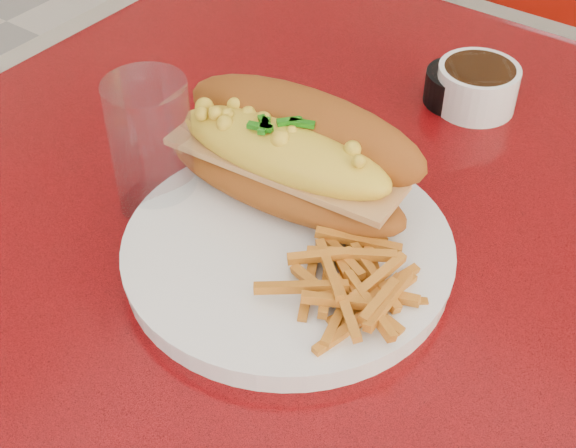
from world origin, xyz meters
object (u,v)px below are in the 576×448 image
Objects in this scene: mac_hoagie at (291,153)px; water_tumbler at (152,146)px; gravy_ramekin at (477,86)px; dinner_plate at (288,251)px; fork at (377,244)px; sauce_cup_left at (458,86)px; diner_table at (496,404)px.

water_tumbler reaches higher than mac_hoagie.
gravy_ramekin is at bearing 72.37° from mac_hoagie.
mac_hoagie is at bearing 123.89° from dinner_plate.
dinner_plate is 2.57× the size of water_tumbler.
sauce_cup_left is at bearing 0.70° from fork.
water_tumbler is (-0.13, -0.01, 0.05)m from dinner_plate.
water_tumbler is (-0.19, -0.05, 0.04)m from fork.
diner_table is at bearing -53.18° from gravy_ramekin.
sauce_cup_left reaches higher than diner_table.
sauce_cup_left is (-0.06, 0.25, -0.00)m from fork.
sauce_cup_left is at bearing 76.54° from mac_hoagie.
water_tumbler reaches higher than dinner_plate.
mac_hoagie is 0.10m from fork.
diner_table is 3.98× the size of dinner_plate.
water_tumbler is at bearing 92.27° from fork.
mac_hoagie reaches higher than fork.
gravy_ramekin is (-0.04, 0.25, 0.01)m from fork.
mac_hoagie is 2.29× the size of gravy_ramekin.
diner_table is 10.23× the size of water_tumbler.
mac_hoagie is at bearing 70.90° from fork.
dinner_plate is at bearing -90.34° from sauce_cup_left.
sauce_cup_left is at bearing 89.66° from dinner_plate.
mac_hoagie is at bearing -103.17° from gravy_ramekin.
fork is 0.25m from sauce_cup_left.
diner_table is at bearing 6.81° from mac_hoagie.
dinner_plate and fork have the same top height.
mac_hoagie is (-0.20, -0.04, 0.22)m from diner_table.
water_tumbler is at bearing -161.63° from diner_table.
fork is at bearing -81.66° from gravy_ramekin.
fork is 0.20m from water_tumbler.
gravy_ramekin is 0.84× the size of water_tumbler.
water_tumbler reaches higher than fork.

